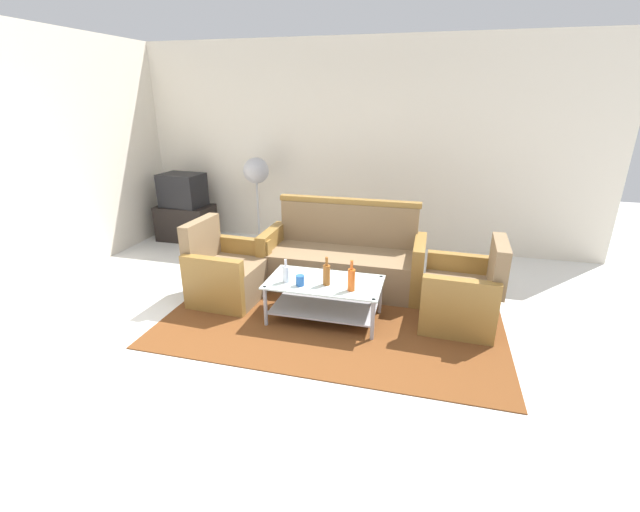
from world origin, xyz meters
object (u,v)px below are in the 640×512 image
(bottle_clear, at_px, (286,273))
(pedestal_fan, at_px, (256,176))
(tv_stand, at_px, (186,222))
(couch, at_px, (343,260))
(coffee_table, at_px, (324,294))
(armchair_right, at_px, (462,296))
(cup, at_px, (300,280))
(bottle_orange, at_px, (351,279))
(television, at_px, (183,190))
(bottle_brown, at_px, (326,274))
(armchair_left, at_px, (226,274))

(bottle_clear, relative_size, pedestal_fan, 0.18)
(tv_stand, bearing_deg, couch, -21.97)
(coffee_table, height_order, pedestal_fan, pedestal_fan)
(coffee_table, bearing_deg, couch, 89.50)
(armchair_right, relative_size, bottle_clear, 3.71)
(cup, bearing_deg, bottle_orange, 1.72)
(armchair_right, xyz_separation_m, television, (-3.94, 1.64, 0.47))
(bottle_brown, distance_m, television, 3.35)
(couch, xyz_separation_m, armchair_right, (1.28, -0.57, -0.03))
(pedestal_fan, bearing_deg, couch, -36.93)
(couch, distance_m, coffee_table, 0.84)
(tv_stand, relative_size, television, 1.26)
(armchair_left, bearing_deg, cup, 72.84)
(bottle_orange, distance_m, tv_stand, 3.59)
(bottle_clear, distance_m, pedestal_fan, 2.42)
(bottle_brown, bearing_deg, cup, -161.36)
(bottle_clear, bearing_deg, bottle_orange, -2.38)
(bottle_orange, bearing_deg, armchair_left, 167.01)
(couch, distance_m, armchair_right, 1.40)
(coffee_table, height_order, tv_stand, tv_stand)
(bottle_orange, relative_size, tv_stand, 0.37)
(couch, height_order, armchair_right, couch)
(bottle_brown, bearing_deg, television, 143.62)
(coffee_table, height_order, cup, cup)
(tv_stand, xyz_separation_m, pedestal_fan, (1.17, 0.05, 0.75))
(television, bearing_deg, bottle_orange, 150.24)
(armchair_right, relative_size, tv_stand, 1.06)
(armchair_left, bearing_deg, tv_stand, -135.56)
(coffee_table, height_order, bottle_clear, bottle_clear)
(couch, height_order, coffee_table, couch)
(tv_stand, bearing_deg, bottle_brown, -36.34)
(bottle_clear, distance_m, tv_stand, 3.07)
(couch, xyz_separation_m, cup, (-0.20, -0.99, 0.14))
(coffee_table, height_order, bottle_brown, bottle_brown)
(coffee_table, xyz_separation_m, tv_stand, (-2.66, 1.91, -0.01))
(couch, relative_size, armchair_left, 2.12)
(bottle_orange, height_order, tv_stand, bottle_orange)
(couch, relative_size, television, 2.83)
(pedestal_fan, bearing_deg, coffee_table, -52.85)
(couch, relative_size, coffee_table, 1.64)
(couch, relative_size, cup, 18.01)
(armchair_right, distance_m, bottle_orange, 1.11)
(bottle_clear, bearing_deg, bottle_brown, 5.60)
(couch, distance_m, bottle_clear, 1.03)
(coffee_table, bearing_deg, bottle_clear, -163.47)
(television, bearing_deg, armchair_left, 136.61)
(bottle_brown, xyz_separation_m, cup, (-0.23, -0.08, -0.05))
(bottle_clear, xyz_separation_m, television, (-2.30, 2.02, 0.26))
(bottle_clear, relative_size, bottle_brown, 0.83)
(bottle_orange, bearing_deg, couch, 105.93)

